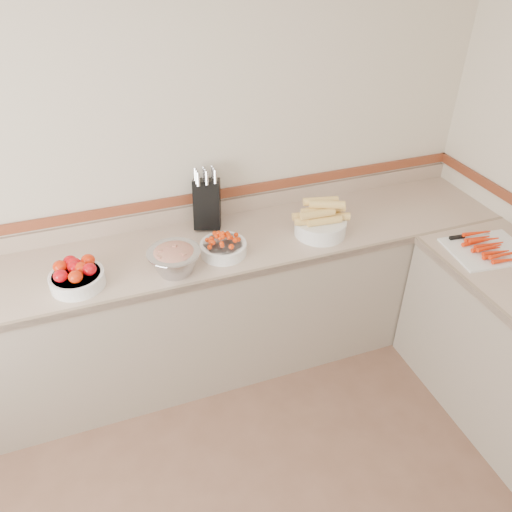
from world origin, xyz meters
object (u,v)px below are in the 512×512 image
object	(u,v)px
knife_block	(207,203)
corn_bowl	(321,222)
cutting_board	(488,248)
cherry_tomato_bowl	(223,246)
rhubarb_bowl	(174,259)
tomato_bowl	(77,275)

from	to	relation	value
knife_block	corn_bowl	xyz separation A→B (m)	(0.60, -0.32, -0.07)
knife_block	cutting_board	distance (m)	1.63
cherry_tomato_bowl	rhubarb_bowl	world-z (taller)	rhubarb_bowl
corn_bowl	rhubarb_bowl	distance (m)	0.90
rhubarb_bowl	cutting_board	bearing A→B (deg)	-13.41
tomato_bowl	cutting_board	distance (m)	2.24
corn_bowl	cutting_board	world-z (taller)	corn_bowl
tomato_bowl	rhubarb_bowl	size ratio (longest dim) A/B	0.98
tomato_bowl	cutting_board	xyz separation A→B (m)	(2.20, -0.46, -0.04)
tomato_bowl	cherry_tomato_bowl	world-z (taller)	same
rhubarb_bowl	tomato_bowl	bearing A→B (deg)	173.59
cutting_board	corn_bowl	bearing A→B (deg)	148.71
corn_bowl	cutting_board	xyz separation A→B (m)	(0.81, -0.49, -0.06)
cherry_tomato_bowl	cutting_board	world-z (taller)	cherry_tomato_bowl
corn_bowl	rhubarb_bowl	size ratio (longest dim) A/B	1.20
cherry_tomato_bowl	cutting_board	xyz separation A→B (m)	(1.41, -0.48, -0.03)
knife_block	corn_bowl	size ratio (longest dim) A/B	1.12
cutting_board	rhubarb_bowl	bearing A→B (deg)	166.59
tomato_bowl	cutting_board	world-z (taller)	tomato_bowl
knife_block	cutting_board	size ratio (longest dim) A/B	0.82
knife_block	cherry_tomato_bowl	xyz separation A→B (m)	(-0.00, -0.33, -0.11)
cherry_tomato_bowl	rhubarb_bowl	xyz separation A→B (m)	(-0.29, -0.08, 0.04)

